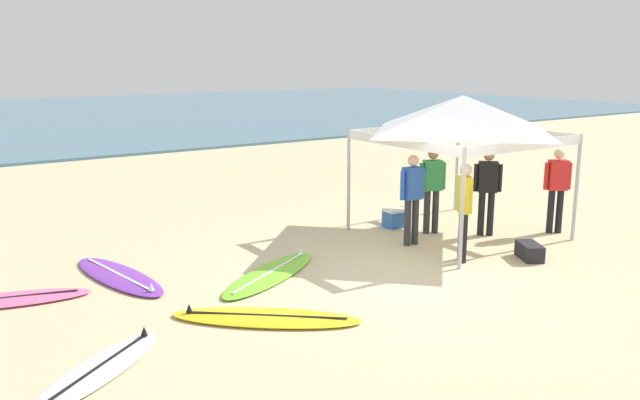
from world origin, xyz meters
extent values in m
plane|color=beige|center=(0.00, 0.00, 0.00)|extent=(80.00, 80.00, 0.00)
cube|color=teal|center=(0.00, 33.42, 0.05)|extent=(80.00, 36.00, 0.10)
cylinder|color=#B7B7BC|center=(1.11, -0.16, 1.02)|extent=(0.07, 0.07, 2.05)
cylinder|color=#B7B7BC|center=(4.20, -0.16, 1.02)|extent=(0.07, 0.07, 2.05)
cylinder|color=#B7B7BC|center=(1.11, 2.94, 1.02)|extent=(0.07, 0.07, 2.05)
cylinder|color=#B7B7BC|center=(4.20, 2.94, 1.02)|extent=(0.07, 0.07, 2.05)
cube|color=white|center=(2.65, -0.16, 1.96)|extent=(3.10, 0.03, 0.18)
cube|color=white|center=(2.65, 2.94, 1.96)|extent=(3.10, 0.03, 0.18)
cube|color=white|center=(1.11, 1.39, 1.96)|extent=(0.03, 3.10, 0.18)
cube|color=white|center=(4.20, 1.39, 1.96)|extent=(0.03, 3.10, 0.18)
pyramid|color=white|center=(2.65, 1.39, 2.40)|extent=(3.22, 3.22, 0.70)
ellipsoid|color=pink|center=(-5.48, 2.49, 0.04)|extent=(2.54, 1.32, 0.07)
cube|color=black|center=(-5.48, 2.49, 0.07)|extent=(2.01, 0.62, 0.01)
ellipsoid|color=white|center=(-4.92, -0.45, 0.04)|extent=(2.05, 1.73, 0.07)
cube|color=black|center=(-4.92, -0.45, 0.07)|extent=(1.48, 1.11, 0.01)
cone|color=black|center=(-4.22, 0.07, 0.13)|extent=(0.09, 0.09, 0.12)
ellipsoid|color=yellow|center=(-2.65, -0.23, 0.04)|extent=(2.42, 2.20, 0.07)
cube|color=black|center=(-2.65, -0.23, 0.07)|extent=(1.70, 1.45, 0.01)
cone|color=black|center=(-3.45, 0.46, 0.13)|extent=(0.09, 0.09, 0.12)
ellipsoid|color=#7AD12D|center=(-1.69, 1.30, 0.04)|extent=(2.58, 1.88, 0.07)
cube|color=white|center=(-1.69, 1.30, 0.07)|extent=(1.93, 1.12, 0.01)
cone|color=white|center=(-0.78, 1.83, 0.13)|extent=(0.09, 0.09, 0.12)
ellipsoid|color=purple|center=(-3.75, 2.59, 0.04)|extent=(1.08, 2.62, 0.07)
cube|color=white|center=(-3.75, 2.59, 0.07)|extent=(0.38, 2.15, 0.01)
cone|color=white|center=(-3.58, 1.56, 0.13)|extent=(0.09, 0.09, 0.12)
cylinder|color=#2D2D33|center=(2.21, 1.80, 0.44)|extent=(0.13, 0.13, 0.88)
cylinder|color=#2D2D33|center=(2.38, 1.73, 0.44)|extent=(0.13, 0.13, 0.88)
cube|color=#2D8C47|center=(2.29, 1.77, 1.18)|extent=(0.42, 0.34, 0.60)
sphere|color=#9E7051|center=(2.29, 1.77, 1.60)|extent=(0.21, 0.21, 0.21)
cylinder|color=#2D8C47|center=(2.08, 1.86, 1.16)|extent=(0.09, 0.09, 0.54)
cylinder|color=#2D8C47|center=(2.51, 1.68, 1.16)|extent=(0.09, 0.09, 0.54)
cylinder|color=black|center=(3.13, 0.97, 0.44)|extent=(0.13, 0.13, 0.88)
cylinder|color=black|center=(3.00, 1.09, 0.44)|extent=(0.13, 0.13, 0.88)
cube|color=black|center=(3.07, 1.03, 1.18)|extent=(0.42, 0.40, 0.60)
sphere|color=#9E7051|center=(3.07, 1.03, 1.60)|extent=(0.21, 0.21, 0.21)
cylinder|color=black|center=(3.24, 0.88, 1.16)|extent=(0.09, 0.09, 0.54)
cylinder|color=black|center=(2.89, 1.18, 1.16)|extent=(0.09, 0.09, 0.54)
cylinder|color=black|center=(4.44, 0.34, 0.44)|extent=(0.13, 0.13, 0.88)
cylinder|color=black|center=(4.29, 0.43, 0.44)|extent=(0.13, 0.13, 0.88)
cube|color=red|center=(4.36, 0.38, 1.18)|extent=(0.42, 0.38, 0.60)
sphere|color=beige|center=(4.36, 0.38, 1.60)|extent=(0.21, 0.21, 0.21)
cylinder|color=red|center=(4.56, 0.26, 1.16)|extent=(0.09, 0.09, 0.54)
cylinder|color=red|center=(4.17, 0.51, 1.16)|extent=(0.09, 0.09, 0.54)
cylinder|color=black|center=(1.39, 0.05, 0.44)|extent=(0.13, 0.13, 0.88)
cylinder|color=black|center=(1.51, 0.19, 0.44)|extent=(0.13, 0.13, 0.88)
cube|color=yellow|center=(1.45, 0.12, 1.18)|extent=(0.40, 0.42, 0.60)
sphere|color=beige|center=(1.45, 0.12, 1.60)|extent=(0.21, 0.21, 0.21)
cylinder|color=yellow|center=(1.31, -0.06, 1.16)|extent=(0.09, 0.09, 0.54)
cylinder|color=yellow|center=(1.60, 0.30, 1.16)|extent=(0.09, 0.09, 0.54)
cylinder|color=#2D2D33|center=(1.31, 1.37, 0.44)|extent=(0.13, 0.13, 0.88)
cylinder|color=#2D2D33|center=(1.49, 1.36, 0.44)|extent=(0.13, 0.13, 0.88)
cube|color=#2851B2|center=(1.40, 1.37, 1.18)|extent=(0.37, 0.24, 0.60)
sphere|color=beige|center=(1.40, 1.37, 1.60)|extent=(0.21, 0.21, 0.21)
cylinder|color=#2851B2|center=(1.17, 1.38, 1.16)|extent=(0.09, 0.09, 0.54)
cylinder|color=#2851B2|center=(1.63, 1.35, 1.16)|extent=(0.09, 0.09, 0.54)
cube|color=#232328|center=(2.52, -0.47, 0.14)|extent=(0.58, 0.68, 0.28)
cube|color=#2D60B7|center=(2.04, 2.53, 0.17)|extent=(0.48, 0.34, 0.34)
cube|color=white|center=(2.04, 2.53, 0.37)|extent=(0.50, 0.36, 0.05)
camera|label=1|loc=(-6.68, -7.40, 3.46)|focal=36.52mm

